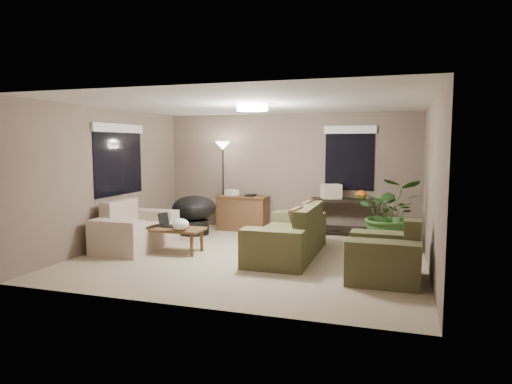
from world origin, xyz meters
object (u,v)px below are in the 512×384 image
(loveseat, at_px, (135,231))
(coffee_table, at_px, (174,232))
(console_table, at_px, (343,214))
(main_sofa, at_px, (290,238))
(papasan_chair, at_px, (194,212))
(desk, at_px, (243,213))
(cat_scratching_post, at_px, (399,239))
(houseplant, at_px, (390,222))
(armchair, at_px, (385,259))
(floor_lamp, at_px, (223,156))

(loveseat, xyz_separation_m, coffee_table, (0.84, -0.09, 0.06))
(console_table, bearing_deg, main_sofa, -107.92)
(console_table, bearing_deg, papasan_chair, -164.75)
(desk, relative_size, cat_scratching_post, 2.20)
(papasan_chair, bearing_deg, coffee_table, -76.88)
(console_table, height_order, cat_scratching_post, console_table)
(cat_scratching_post, bearing_deg, houseplant, 143.27)
(loveseat, distance_m, houseplant, 4.54)
(armchair, relative_size, desk, 0.91)
(main_sofa, bearing_deg, papasan_chair, 152.98)
(floor_lamp, bearing_deg, main_sofa, -44.14)
(desk, xyz_separation_m, papasan_chair, (-0.80, -0.74, 0.09))
(console_table, xyz_separation_m, papasan_chair, (-2.94, -0.80, 0.03))
(console_table, distance_m, papasan_chair, 3.05)
(console_table, bearing_deg, cat_scratching_post, -45.78)
(main_sofa, height_order, loveseat, same)
(floor_lamp, bearing_deg, desk, 3.00)
(coffee_table, distance_m, cat_scratching_post, 3.88)
(papasan_chair, bearing_deg, loveseat, -108.16)
(main_sofa, bearing_deg, coffee_table, -169.19)
(coffee_table, bearing_deg, desk, 79.00)
(houseplant, bearing_deg, console_table, 132.90)
(main_sofa, height_order, houseplant, houseplant)
(papasan_chair, distance_m, floor_lamp, 1.39)
(papasan_chair, bearing_deg, console_table, 15.25)
(loveseat, xyz_separation_m, console_table, (3.42, 2.26, 0.14))
(houseplant, bearing_deg, coffee_table, -159.16)
(cat_scratching_post, bearing_deg, desk, 161.84)
(cat_scratching_post, bearing_deg, armchair, -95.75)
(main_sofa, xyz_separation_m, papasan_chair, (-2.30, 1.17, 0.17))
(coffee_table, bearing_deg, armchair, -9.37)
(coffee_table, xyz_separation_m, console_table, (2.58, 2.35, 0.08))
(armchair, xyz_separation_m, coffee_table, (-3.50, 0.58, 0.06))
(houseplant, xyz_separation_m, cat_scratching_post, (0.16, -0.12, -0.28))
(desk, xyz_separation_m, cat_scratching_post, (3.24, -1.06, -0.16))
(floor_lamp, bearing_deg, coffee_table, -89.99)
(console_table, distance_m, houseplant, 1.38)
(main_sofa, xyz_separation_m, loveseat, (-2.78, -0.29, 0.00))
(main_sofa, height_order, floor_lamp, floor_lamp)
(coffee_table, distance_m, floor_lamp, 2.58)
(coffee_table, bearing_deg, console_table, 42.28)
(armchair, height_order, cat_scratching_post, armchair)
(coffee_table, xyz_separation_m, papasan_chair, (-0.36, 1.55, 0.11))
(main_sofa, xyz_separation_m, houseplant, (1.58, 0.97, 0.20))
(desk, height_order, console_table, same)
(desk, distance_m, console_table, 2.14)
(console_table, xyz_separation_m, houseplant, (0.94, -1.01, 0.06))
(desk, distance_m, houseplant, 3.22)
(papasan_chair, height_order, houseplant, houseplant)
(loveseat, height_order, floor_lamp, floor_lamp)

